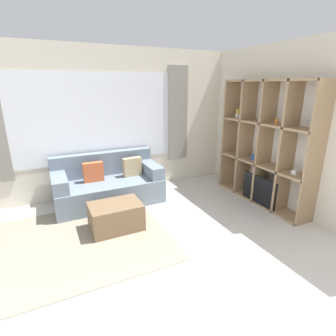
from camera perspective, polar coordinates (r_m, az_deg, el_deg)
name	(u,v)px	position (r m, az deg, el deg)	size (l,w,h in m)	color
ground_plane	(189,331)	(2.68, 4.58, -31.92)	(16.00, 16.00, 0.00)	beige
wall_back	(96,123)	(5.03, -15.31, 9.35)	(6.60, 0.11, 2.70)	beige
wall_right	(280,127)	(4.88, 23.17, 8.23)	(0.07, 4.60, 2.70)	beige
area_rug	(61,245)	(3.89, -22.18, -15.21)	(2.79, 2.02, 0.01)	gray
shelving_unit	(266,146)	(4.85, 20.59, 4.57)	(0.38, 1.92, 2.12)	silver
couch_main	(108,185)	(4.84, -12.91, -3.60)	(1.84, 0.89, 0.85)	slate
ottoman	(116,216)	(3.96, -11.28, -10.31)	(0.73, 0.52, 0.40)	brown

